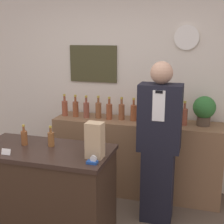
% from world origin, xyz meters
% --- Properties ---
extents(back_wall, '(5.20, 0.09, 2.70)m').
position_xyz_m(back_wall, '(-0.00, 2.00, 1.35)').
color(back_wall, beige).
rests_on(back_wall, ground_plane).
extents(back_shelf, '(2.08, 0.46, 0.95)m').
position_xyz_m(back_shelf, '(0.23, 1.71, 0.48)').
color(back_shelf, brown).
rests_on(back_shelf, ground_plane).
extents(display_counter, '(1.28, 0.65, 0.95)m').
position_xyz_m(display_counter, '(-0.41, 0.52, 0.47)').
color(display_counter, '#382619').
rests_on(display_counter, ground_plane).
extents(shopkeeper, '(0.44, 0.27, 1.74)m').
position_xyz_m(shopkeeper, '(0.58, 1.18, 0.87)').
color(shopkeeper, black).
rests_on(shopkeeper, ground_plane).
extents(potted_plant, '(0.26, 0.26, 0.35)m').
position_xyz_m(potted_plant, '(1.02, 1.74, 1.15)').
color(potted_plant, '#4C3D2D').
rests_on(potted_plant, back_shelf).
extents(paper_bag, '(0.15, 0.12, 0.32)m').
position_xyz_m(paper_bag, '(0.12, 0.46, 1.11)').
color(paper_bag, tan).
rests_on(paper_bag, display_counter).
extents(tape_dispenser, '(0.09, 0.06, 0.07)m').
position_xyz_m(tape_dispenser, '(0.15, 0.33, 0.97)').
color(tape_dispenser, '#1E4799').
rests_on(tape_dispenser, display_counter).
extents(price_card_right, '(0.09, 0.02, 0.06)m').
position_xyz_m(price_card_right, '(-0.66, 0.30, 0.98)').
color(price_card_right, white).
rests_on(price_card_right, display_counter).
extents(counter_bottle_1, '(0.06, 0.06, 0.20)m').
position_xyz_m(counter_bottle_1, '(-0.64, 0.57, 1.02)').
color(counter_bottle_1, brown).
rests_on(counter_bottle_1, display_counter).
extents(counter_bottle_2, '(0.06, 0.06, 0.20)m').
position_xyz_m(counter_bottle_2, '(-0.38, 0.61, 1.02)').
color(counter_bottle_2, brown).
rests_on(counter_bottle_2, display_counter).
extents(shelf_bottle_0, '(0.08, 0.08, 0.29)m').
position_xyz_m(shelf_bottle_0, '(-0.74, 1.70, 1.06)').
color(shelf_bottle_0, brown).
rests_on(shelf_bottle_0, back_shelf).
extents(shelf_bottle_1, '(0.08, 0.08, 0.29)m').
position_xyz_m(shelf_bottle_1, '(-0.58, 1.70, 1.06)').
color(shelf_bottle_1, brown).
rests_on(shelf_bottle_1, back_shelf).
extents(shelf_bottle_2, '(0.08, 0.08, 0.29)m').
position_xyz_m(shelf_bottle_2, '(-0.43, 1.69, 1.06)').
color(shelf_bottle_2, brown).
rests_on(shelf_bottle_2, back_shelf).
extents(shelf_bottle_3, '(0.08, 0.08, 0.29)m').
position_xyz_m(shelf_bottle_3, '(-0.28, 1.72, 1.06)').
color(shelf_bottle_3, brown).
rests_on(shelf_bottle_3, back_shelf).
extents(shelf_bottle_4, '(0.08, 0.08, 0.29)m').
position_xyz_m(shelf_bottle_4, '(-0.12, 1.69, 1.06)').
color(shelf_bottle_4, brown).
rests_on(shelf_bottle_4, back_shelf).
extents(shelf_bottle_5, '(0.08, 0.08, 0.29)m').
position_xyz_m(shelf_bottle_5, '(0.03, 1.72, 1.06)').
color(shelf_bottle_5, brown).
rests_on(shelf_bottle_5, back_shelf).
extents(shelf_bottle_6, '(0.08, 0.08, 0.29)m').
position_xyz_m(shelf_bottle_6, '(0.18, 1.72, 1.06)').
color(shelf_bottle_6, brown).
rests_on(shelf_bottle_6, back_shelf).
extents(shelf_bottle_7, '(0.08, 0.08, 0.29)m').
position_xyz_m(shelf_bottle_7, '(0.34, 1.72, 1.06)').
color(shelf_bottle_7, brown).
rests_on(shelf_bottle_7, back_shelf).
extents(shelf_bottle_8, '(0.08, 0.08, 0.29)m').
position_xyz_m(shelf_bottle_8, '(0.49, 1.71, 1.06)').
color(shelf_bottle_8, brown).
rests_on(shelf_bottle_8, back_shelf).
extents(shelf_bottle_9, '(0.08, 0.08, 0.29)m').
position_xyz_m(shelf_bottle_9, '(0.64, 1.70, 1.06)').
color(shelf_bottle_9, brown).
rests_on(shelf_bottle_9, back_shelf).
extents(shelf_bottle_10, '(0.08, 0.08, 0.29)m').
position_xyz_m(shelf_bottle_10, '(0.80, 1.70, 1.06)').
color(shelf_bottle_10, brown).
rests_on(shelf_bottle_10, back_shelf).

